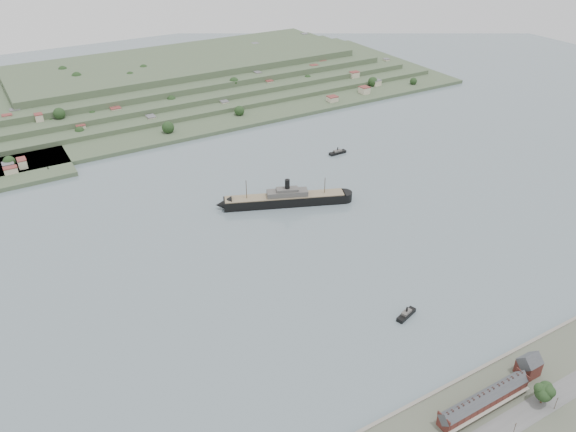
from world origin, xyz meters
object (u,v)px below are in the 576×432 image
steamship (281,199)px  tugboat (406,314)px  terrace_row (484,400)px  gabled_building (529,365)px  fig_tree (545,392)px

steamship → tugboat: size_ratio=6.57×
terrace_row → gabled_building: (37.50, 4.02, 1.34)m
steamship → fig_tree: bearing=-87.6°
terrace_row → tugboat: size_ratio=3.38×
terrace_row → gabled_building: 37.74m
terrace_row → steamship: steamship is taller
fig_tree → terrace_row: bearing=154.6°
steamship → terrace_row: bearing=-94.3°
tugboat → fig_tree: 88.57m
steamship → tugboat: (-3.57, -159.55, -3.28)m
gabled_building → fig_tree: (-9.58, -17.25, 1.54)m
gabled_building → tugboat: 73.97m
steamship → tugboat: bearing=-91.3°
steamship → fig_tree: 246.93m
gabled_building → steamship: 230.30m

